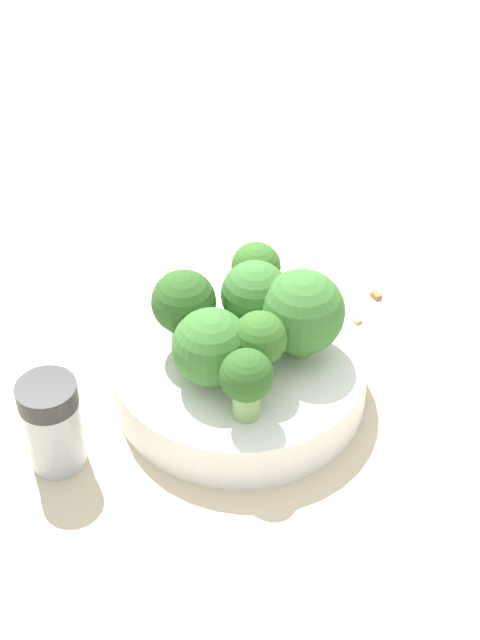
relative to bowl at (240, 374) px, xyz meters
The scene contains 13 objects.
ground_plane 0.02m from the bowl, ahead, with size 3.00×3.00×0.00m, color beige.
bowl is the anchor object (origin of this frame).
broccoli_floret_0 0.05m from the bowl, 124.68° to the right, with size 0.05×0.05×0.05m.
broccoli_floret_1 0.07m from the bowl, 81.41° to the right, with size 0.03×0.03×0.05m.
broccoli_floret_2 0.07m from the bowl, 82.62° to the left, with size 0.03×0.03×0.05m.
broccoli_floret_3 0.06m from the bowl, 56.76° to the right, with size 0.03×0.03×0.05m.
broccoli_floret_4 0.06m from the bowl, 11.42° to the left, with size 0.06×0.06×0.06m.
broccoli_floret_5 0.06m from the bowl, 169.67° to the left, with size 0.04×0.04×0.06m.
broccoli_floret_6 0.06m from the bowl, 68.44° to the left, with size 0.05×0.05×0.06m.
pepper_shaker 0.13m from the bowl, 147.76° to the right, with size 0.04×0.04×0.07m.
almond_crumb_0 0.12m from the bowl, 44.19° to the left, with size 0.01×0.00×0.01m, color tan.
almond_crumb_1 0.15m from the bowl, 48.96° to the left, with size 0.01×0.01×0.01m, color olive.
almond_crumb_2 0.12m from the bowl, behind, with size 0.01×0.00×0.01m, color #AD7F4C.
Camera 1 is at (0.03, -0.43, 0.43)m, focal length 50.00 mm.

